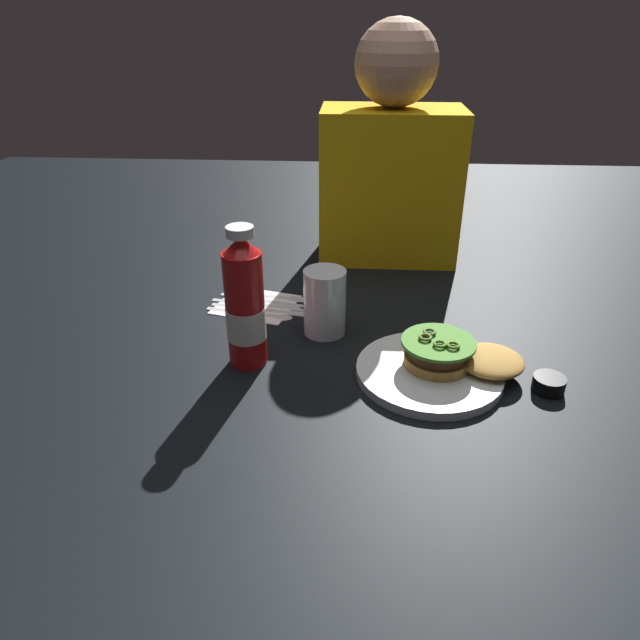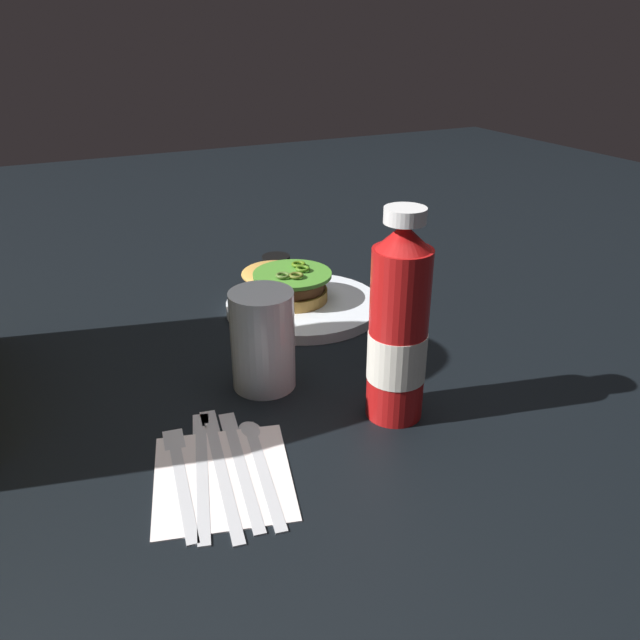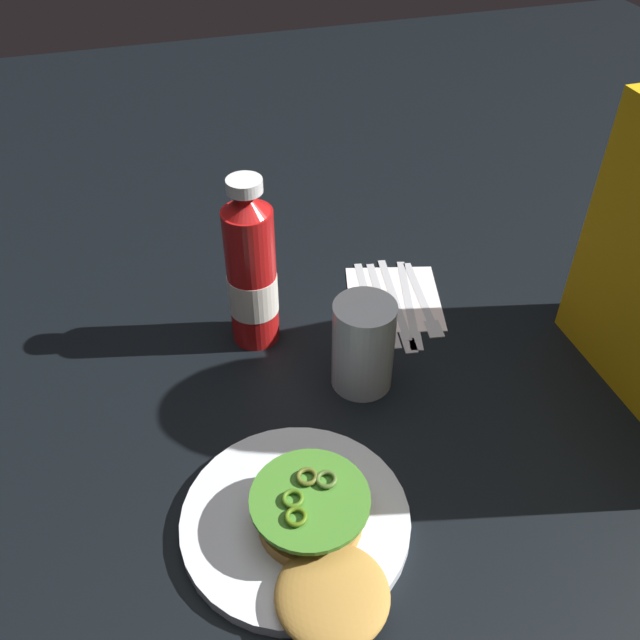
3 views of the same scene
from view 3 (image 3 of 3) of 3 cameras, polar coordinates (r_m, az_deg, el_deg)
The scene contains 11 objects.
ground_plane at distance 0.82m, azimuth -1.84°, elevation -11.48°, with size 3.00×3.00×0.00m, color black.
dinner_plate at distance 0.76m, azimuth -2.07°, elevation -16.43°, with size 0.25×0.25×0.02m, color white.
burger_sandwich at distance 0.72m, azimuth -0.19°, elevation -17.93°, with size 0.21×0.12×0.05m.
ketchup_bottle at distance 0.90m, azimuth -5.87°, elevation 3.89°, with size 0.07×0.07×0.25m.
water_glass at distance 0.86m, azimuth 3.64°, elevation -2.13°, with size 0.08×0.08×0.13m, color silver.
napkin at distance 1.04m, azimuth 6.21°, elevation 1.88°, with size 0.16×0.14×0.00m, color white.
spoon_utensil at distance 1.01m, azimuth 4.21°, elevation 0.97°, with size 0.18×0.05×0.00m.
steak_knife at distance 1.01m, azimuth 5.36°, elevation 1.10°, with size 0.20×0.05×0.00m.
butter_knife at distance 1.01m, azimuth 6.54°, elevation 1.07°, with size 0.22×0.05×0.00m.
table_knife at distance 1.02m, azimuth 7.52°, elevation 1.11°, with size 0.21×0.07×0.00m.
fork_utensil at distance 1.03m, azimuth 8.73°, elevation 1.41°, with size 0.18×0.04×0.00m.
Camera 3 is at (0.49, -0.12, 0.65)m, focal length 38.18 mm.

